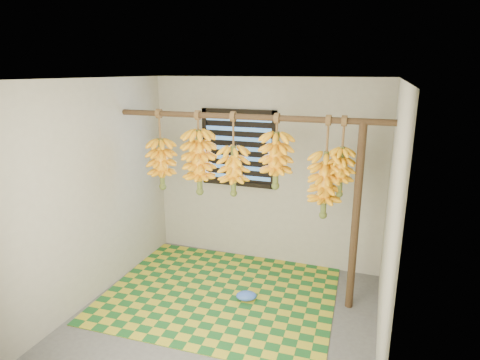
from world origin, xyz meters
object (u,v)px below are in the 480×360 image
at_px(banana_bunch_b, 199,162).
at_px(banana_bunch_c, 233,171).
at_px(plastic_bag, 246,296).
at_px(banana_bunch_d, 276,160).
at_px(banana_bunch_e, 325,185).
at_px(support_post, 356,220).
at_px(woven_mat, 220,293).
at_px(banana_bunch_a, 162,164).
at_px(banana_bunch_f, 341,171).

xyz_separation_m(banana_bunch_b, banana_bunch_c, (0.41, 0.00, -0.07)).
height_order(plastic_bag, banana_bunch_b, banana_bunch_b).
xyz_separation_m(banana_bunch_d, banana_bunch_e, (0.52, 0.00, -0.22)).
bearing_deg(support_post, banana_bunch_b, -180.00).
bearing_deg(support_post, banana_bunch_c, 180.00).
bearing_deg(woven_mat, banana_bunch_e, 12.33).
xyz_separation_m(woven_mat, banana_bunch_a, (-0.82, 0.24, 1.41)).
bearing_deg(woven_mat, support_post, 9.50).
distance_m(woven_mat, plastic_bag, 0.33).
bearing_deg(plastic_bag, banana_bunch_d, 49.00).
xyz_separation_m(plastic_bag, banana_bunch_d, (0.23, 0.27, 1.50)).
distance_m(banana_bunch_b, banana_bunch_e, 1.42).
xyz_separation_m(banana_bunch_c, banana_bunch_f, (1.15, 0.00, 0.09)).
xyz_separation_m(support_post, woven_mat, (-1.41, -0.24, -0.99)).
distance_m(plastic_bag, banana_bunch_e, 1.51).
bearing_deg(banana_bunch_e, banana_bunch_a, -180.00).
relative_size(support_post, banana_bunch_a, 2.14).
bearing_deg(banana_bunch_c, banana_bunch_d, 0.00).
bearing_deg(woven_mat, banana_bunch_f, 10.85).
bearing_deg(banana_bunch_d, woven_mat, -157.12).
bearing_deg(banana_bunch_e, banana_bunch_c, -180.00).
height_order(banana_bunch_a, banana_bunch_e, same).
height_order(woven_mat, banana_bunch_a, banana_bunch_a).
relative_size(support_post, banana_bunch_f, 2.46).
distance_m(banana_bunch_e, banana_bunch_f, 0.22).
distance_m(banana_bunch_a, banana_bunch_f, 2.05).
height_order(support_post, banana_bunch_f, banana_bunch_f).
relative_size(woven_mat, banana_bunch_e, 2.40).
height_order(woven_mat, banana_bunch_f, banana_bunch_f).
height_order(plastic_bag, banana_bunch_e, banana_bunch_e).
xyz_separation_m(banana_bunch_e, banana_bunch_f, (0.15, -0.00, 0.15)).
bearing_deg(banana_bunch_c, banana_bunch_b, -180.00).
distance_m(support_post, banana_bunch_a, 2.27).
distance_m(support_post, banana_bunch_e, 0.47).
bearing_deg(banana_bunch_b, woven_mat, -35.26).
height_order(banana_bunch_b, banana_bunch_c, same).
height_order(support_post, plastic_bag, support_post).
relative_size(banana_bunch_b, banana_bunch_f, 1.16).
relative_size(banana_bunch_a, banana_bunch_b, 0.99).
bearing_deg(banana_bunch_d, banana_bunch_e, 0.00).
xyz_separation_m(woven_mat, banana_bunch_d, (0.56, 0.24, 1.55)).
relative_size(plastic_bag, banana_bunch_e, 0.22).
distance_m(support_post, banana_bunch_b, 1.81).
height_order(banana_bunch_a, banana_bunch_b, same).
height_order(banana_bunch_d, banana_bunch_f, same).
height_order(banana_bunch_a, banana_bunch_f, same).
distance_m(support_post, banana_bunch_d, 1.02).
bearing_deg(banana_bunch_e, support_post, -0.00).
distance_m(support_post, woven_mat, 1.74).
relative_size(banana_bunch_c, banana_bunch_d, 1.17).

